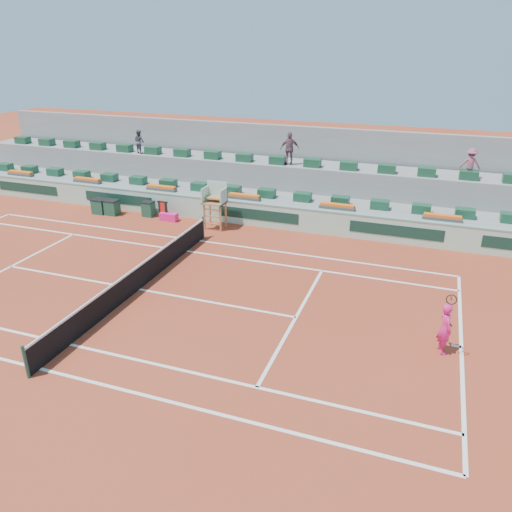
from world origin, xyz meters
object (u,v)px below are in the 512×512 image
object	(u,v)px
tennis_player	(445,328)
player_bag	(169,217)
umpire_chair	(215,199)
drink_cooler_a	(148,209)

from	to	relation	value
tennis_player	player_bag	bearing A→B (deg)	150.18
player_bag	tennis_player	distance (m)	16.31
player_bag	umpire_chair	world-z (taller)	umpire_chair
drink_cooler_a	player_bag	bearing A→B (deg)	-11.18
umpire_chair	player_bag	bearing A→B (deg)	177.38
umpire_chair	drink_cooler_a	size ratio (longest dim) A/B	2.86
umpire_chair	tennis_player	xyz separation A→B (m)	(11.28, -7.97, -0.69)
player_bag	drink_cooler_a	size ratio (longest dim) A/B	1.15
player_bag	tennis_player	size ratio (longest dim) A/B	0.43
tennis_player	umpire_chair	bearing A→B (deg)	144.74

